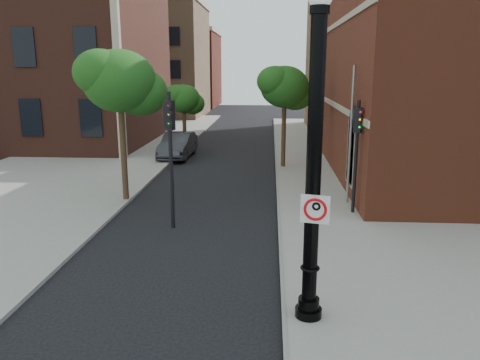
# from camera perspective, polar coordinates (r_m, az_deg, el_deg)

# --- Properties ---
(ground) EXTENTS (120.00, 120.00, 0.00)m
(ground) POSITION_cam_1_polar(r_m,az_deg,el_deg) (11.29, -5.53, -14.84)
(ground) COLOR black
(ground) RESTS_ON ground
(sidewalk_right) EXTENTS (8.00, 60.00, 0.12)m
(sidewalk_right) POSITION_cam_1_polar(r_m,az_deg,el_deg) (20.94, 15.48, -1.62)
(sidewalk_right) COLOR gray
(sidewalk_right) RESTS_ON ground
(sidewalk_left) EXTENTS (10.00, 50.00, 0.12)m
(sidewalk_left) POSITION_cam_1_polar(r_m,az_deg,el_deg) (30.25, -17.05, 2.84)
(sidewalk_left) COLOR gray
(sidewalk_left) RESTS_ON ground
(curb_edge) EXTENTS (0.10, 60.00, 0.14)m
(curb_edge) POSITION_cam_1_polar(r_m,az_deg,el_deg) (20.49, 4.61, -1.46)
(curb_edge) COLOR gray
(curb_edge) RESTS_ON ground
(victorian_building) EXTENTS (18.60, 14.60, 17.95)m
(victorian_building) POSITION_cam_1_polar(r_m,az_deg,el_deg) (38.27, -25.03, 17.39)
(victorian_building) COLOR #5A2C21
(victorian_building) RESTS_ON ground
(bg_building_tan_a) EXTENTS (12.00, 12.00, 12.00)m
(bg_building_tan_a) POSITION_cam_1_polar(r_m,az_deg,el_deg) (55.52, -10.87, 13.94)
(bg_building_tan_a) COLOR #987353
(bg_building_tan_a) RESTS_ON ground
(bg_building_red) EXTENTS (12.00, 12.00, 10.00)m
(bg_building_red) POSITION_cam_1_polar(r_m,az_deg,el_deg) (69.17, -7.89, 13.09)
(bg_building_red) COLOR maroon
(bg_building_red) RESTS_ON ground
(bg_building_tan_b) EXTENTS (22.00, 14.00, 14.00)m
(bg_building_tan_b) POSITION_cam_1_polar(r_m,az_deg,el_deg) (42.32, 24.32, 14.59)
(bg_building_tan_b) COLOR #987353
(bg_building_tan_b) RESTS_ON ground
(lamppost) EXTENTS (0.58, 0.58, 6.85)m
(lamppost) POSITION_cam_1_polar(r_m,az_deg,el_deg) (9.52, 8.93, 0.08)
(lamppost) COLOR black
(lamppost) RESTS_ON ground
(no_parking_sign) EXTENTS (0.58, 0.17, 0.59)m
(no_parking_sign) POSITION_cam_1_polar(r_m,az_deg,el_deg) (9.51, 9.14, -3.51)
(no_parking_sign) COLOR white
(no_parking_sign) RESTS_ON ground
(parked_car) EXTENTS (1.75, 4.66, 1.52)m
(parked_car) POSITION_cam_1_polar(r_m,az_deg,el_deg) (28.81, -7.57, 4.22)
(parked_car) COLOR #2C2C31
(parked_car) RESTS_ON ground
(traffic_signal_left) EXTENTS (0.35, 0.40, 4.61)m
(traffic_signal_left) POSITION_cam_1_polar(r_m,az_deg,el_deg) (15.59, -8.51, 5.10)
(traffic_signal_left) COLOR black
(traffic_signal_left) RESTS_ON ground
(traffic_signal_right) EXTENTS (0.34, 0.38, 4.24)m
(traffic_signal_right) POSITION_cam_1_polar(r_m,az_deg,el_deg) (17.34, 14.09, 4.85)
(traffic_signal_right) COLOR black
(traffic_signal_right) RESTS_ON ground
(utility_pole) EXTENTS (0.11, 0.11, 5.46)m
(utility_pole) POSITION_cam_1_polar(r_m,az_deg,el_deg) (18.69, 13.32, 5.09)
(utility_pole) COLOR #999999
(utility_pole) RESTS_ON ground
(street_tree_a) EXTENTS (3.37, 3.04, 6.07)m
(street_tree_a) POSITION_cam_1_polar(r_m,az_deg,el_deg) (19.11, -14.33, 11.43)
(street_tree_a) COLOR #382416
(street_tree_a) RESTS_ON ground
(street_tree_b) EXTENTS (2.42, 2.19, 4.36)m
(street_tree_b) POSITION_cam_1_polar(r_m,az_deg,el_deg) (29.63, -6.81, 9.70)
(street_tree_b) COLOR #382416
(street_tree_b) RESTS_ON ground
(street_tree_c) EXTENTS (3.04, 2.74, 5.47)m
(street_tree_c) POSITION_cam_1_polar(r_m,az_deg,el_deg) (25.21, 5.54, 11.10)
(street_tree_c) COLOR #382416
(street_tree_c) RESTS_ON ground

